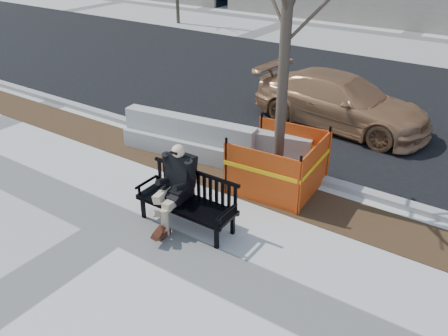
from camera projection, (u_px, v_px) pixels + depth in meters
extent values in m
plane|color=beige|center=(119.00, 225.00, 8.58)|extent=(120.00, 120.00, 0.00)
cube|color=#47301C|center=(204.00, 169.00, 10.47)|extent=(40.00, 1.20, 0.02)
cube|color=black|center=(321.00, 93.00, 14.98)|extent=(60.00, 10.40, 0.01)
cube|color=#9E9B93|center=(228.00, 152.00, 11.14)|extent=(60.00, 0.25, 0.12)
imported|color=#A5724A|center=(338.00, 126.00, 12.68)|extent=(4.85, 2.33, 1.36)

